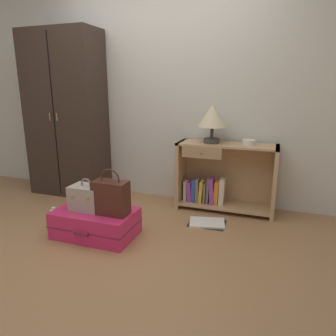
{
  "coord_description": "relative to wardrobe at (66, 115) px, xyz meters",
  "views": [
    {
      "loc": [
        1.29,
        -2.03,
        1.33
      ],
      "look_at": [
        0.29,
        0.79,
        0.55
      ],
      "focal_mm": 33.12,
      "sensor_mm": 36.0,
      "label": 1
    }
  ],
  "objects": [
    {
      "name": "bowl",
      "position": [
        2.22,
        0.05,
        -0.22
      ],
      "size": [
        0.13,
        0.13,
        0.05
      ],
      "primitive_type": "cylinder",
      "color": "silver",
      "rests_on": "bookshelf"
    },
    {
      "name": "train_case",
      "position": [
        0.9,
        -0.98,
        -0.63
      ],
      "size": [
        0.28,
        0.22,
        0.3
      ],
      "color": "#A89E8E",
      "rests_on": "suitcase_large"
    },
    {
      "name": "handbag",
      "position": [
        1.16,
        -1.0,
        -0.59
      ],
      "size": [
        0.31,
        0.16,
        0.41
      ],
      "color": "#472319",
      "rests_on": "suitcase_large"
    },
    {
      "name": "bookshelf",
      "position": [
        1.95,
        0.06,
        -0.63
      ],
      "size": [
        1.06,
        0.37,
        0.75
      ],
      "color": "tan",
      "rests_on": "ground_plane"
    },
    {
      "name": "ground_plane",
      "position": [
        1.2,
        -1.2,
        -0.99
      ],
      "size": [
        9.0,
        9.0,
        0.0
      ],
      "primitive_type": "plane",
      "color": "#9E7047"
    },
    {
      "name": "table_lamp",
      "position": [
        1.83,
        0.03,
        0.03
      ],
      "size": [
        0.31,
        0.31,
        0.41
      ],
      "color": "#3D3838",
      "rests_on": "bookshelf"
    },
    {
      "name": "open_book_on_floor",
      "position": [
        1.9,
        -0.39,
        -0.99
      ],
      "size": [
        0.39,
        0.31,
        0.02
      ],
      "color": "white",
      "rests_on": "ground_plane"
    },
    {
      "name": "back_wall",
      "position": [
        1.2,
        0.3,
        0.31
      ],
      "size": [
        6.4,
        0.1,
        2.6
      ],
      "primitive_type": "cube",
      "color": "beige",
      "rests_on": "ground_plane"
    },
    {
      "name": "suitcase_large",
      "position": [
        0.98,
        -0.98,
        -0.87
      ],
      "size": [
        0.74,
        0.47,
        0.25
      ],
      "color": "#DB2860",
      "rests_on": "ground_plane"
    },
    {
      "name": "wardrobe",
      "position": [
        0.0,
        0.0,
        0.0
      ],
      "size": [
        0.94,
        0.47,
        1.99
      ],
      "color": "#33261E",
      "rests_on": "ground_plane"
    },
    {
      "name": "bottle",
      "position": [
        0.49,
        -0.95,
        -0.9
      ],
      "size": [
        0.07,
        0.07,
        0.2
      ],
      "color": "white",
      "rests_on": "ground_plane"
    }
  ]
}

